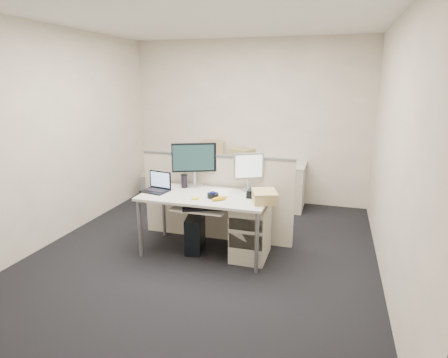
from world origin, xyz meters
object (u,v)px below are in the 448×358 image
(desk_phone, at_px, (256,195))
(laptop, at_px, (155,182))
(desk, at_px, (205,200))
(monitor_main, at_px, (194,165))

(desk_phone, bearing_deg, laptop, -170.30)
(laptop, height_order, desk_phone, laptop)
(desk_phone, bearing_deg, desk, -168.67)
(laptop, distance_m, desk_phone, 1.23)
(desk, relative_size, laptop, 4.87)
(desk, bearing_deg, desk_phone, 7.59)
(desk, height_order, laptop, laptop)
(monitor_main, xyz_separation_m, laptop, (-0.37, -0.37, -0.16))
(monitor_main, height_order, desk_phone, monitor_main)
(monitor_main, height_order, laptop, monitor_main)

